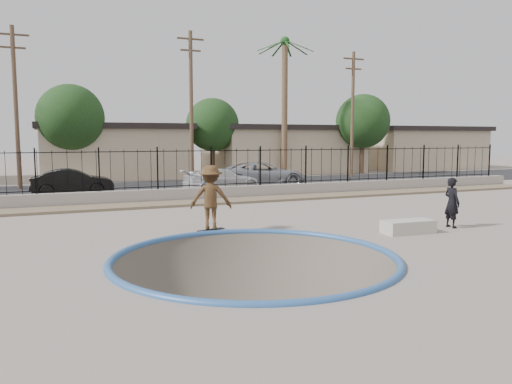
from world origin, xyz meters
The scene contains 24 objects.
ground centered at (0.00, 12.00, -1.10)m, with size 120.00×120.00×2.20m, color slate.
bowl_pit centered at (0.00, -1.00, 0.00)m, with size 6.84×6.84×1.80m, color #4A4238, non-canonical shape.
coping_ring centered at (0.00, -1.00, 0.00)m, with size 7.04×7.04×0.20m, color #2E5A97.
rock_strip centered at (0.00, 9.20, 0.06)m, with size 42.00×1.60×0.11m, color #877858.
retaining_wall centered at (0.00, 10.30, 0.30)m, with size 42.00×0.45×0.60m, color gray.
fence centered at (0.00, 10.30, 1.50)m, with size 40.00×0.04×1.80m.
street centered at (0.00, 17.00, 0.02)m, with size 90.00×8.00×0.04m, color black.
house_center centered at (0.00, 26.50, 1.97)m, with size 10.60×8.60×3.90m.
house_east centered at (14.00, 26.50, 1.97)m, with size 12.60×8.60×3.90m.
house_east_far centered at (28.00, 26.50, 1.97)m, with size 11.60×8.60×3.90m.
palm_right centered at (12.00, 22.00, 7.33)m, with size 2.30×2.30×10.30m.
utility_pole_left centered at (-6.00, 19.00, 4.70)m, with size 1.70×0.24×9.00m.
utility_pole_mid centered at (4.00, 19.00, 4.96)m, with size 1.70×0.24×9.50m.
utility_pole_right centered at (16.00, 19.00, 4.70)m, with size 1.70×0.24×9.00m.
street_tree_left centered at (-3.00, 23.00, 4.19)m, with size 4.32×4.32×6.36m.
street_tree_mid centered at (7.00, 24.00, 3.84)m, with size 3.96×3.96×5.83m.
street_tree_right centered at (19.00, 22.00, 4.19)m, with size 4.32×4.32×6.36m.
skater centered at (0.06, 2.68, 0.99)m, with size 1.27×0.73×1.97m, color brown.
skateboard centered at (0.06, 2.68, 0.06)m, with size 0.94×0.50×0.08m.
videographer centered at (7.50, 0.39, 0.82)m, with size 0.60×0.39×1.63m, color black.
concrete_ledge centered at (5.57, 0.16, 0.20)m, with size 1.60×0.70×0.40m, color #B3AE9F.
car_b centered at (-3.40, 14.70, 0.69)m, with size 1.38×3.95×1.30m, color black.
car_c centered at (4.09, 13.40, 0.65)m, with size 1.71×4.21×1.22m, color silver.
car_d centered at (7.18, 15.00, 0.76)m, with size 2.39×5.19×1.44m, color #989AA0.
Camera 1 is at (-4.55, -11.90, 2.92)m, focal length 35.00 mm.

